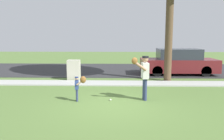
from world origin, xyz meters
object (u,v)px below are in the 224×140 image
at_px(person_child, 79,85).
at_px(parked_suv_maroon, 178,62).
at_px(utility_cabinet, 74,70).
at_px(baseball, 110,100).
at_px(person_adult, 144,73).

bearing_deg(person_child, parked_suv_maroon, 44.31).
xyz_separation_m(utility_cabinet, parked_suv_maroon, (6.31, 1.98, 0.23)).
bearing_deg(person_child, baseball, 0.21).
bearing_deg(baseball, utility_cabinet, 117.81).
xyz_separation_m(person_child, utility_cabinet, (-1.02, 4.29, -0.09)).
xyz_separation_m(person_child, parked_suv_maroon, (5.29, 6.27, 0.14)).
height_order(person_adult, baseball, person_adult).
bearing_deg(parked_suv_maroon, utility_cabinet, -162.59).
bearing_deg(baseball, person_child, -174.25).
bearing_deg(person_adult, parked_suv_maroon, -120.83).
relative_size(person_adult, utility_cabinet, 1.52).
bearing_deg(utility_cabinet, person_child, -76.62).
height_order(person_adult, person_child, person_adult).
xyz_separation_m(person_adult, baseball, (-1.27, -0.14, -1.02)).
bearing_deg(parked_suv_maroon, person_child, -130.14).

